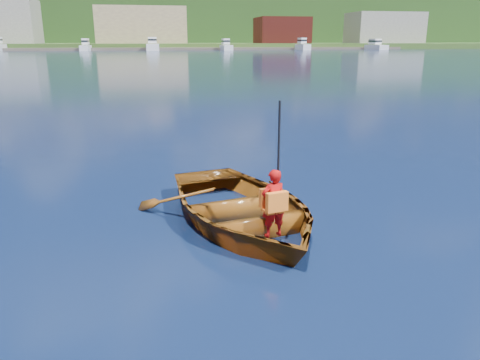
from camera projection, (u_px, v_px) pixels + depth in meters
name	position (u px, v px, depth m)	size (l,w,h in m)	color
ground	(274.00, 207.00, 8.83)	(600.00, 600.00, 0.00)	#111E41
rowboat	(241.00, 207.00, 7.98)	(3.90, 4.81, 0.88)	brown
child_paddler	(273.00, 202.00, 7.14)	(0.44, 0.40, 2.08)	#B70C0C
shoreline	(155.00, 25.00, 228.84)	(400.00, 140.00, 22.00)	#395924
dock	(172.00, 49.00, 148.94)	(160.00, 11.92, 0.80)	brown
waterfront_buildings	(134.00, 26.00, 160.77)	(202.00, 16.00, 14.00)	brown
marina_yachts	(134.00, 46.00, 142.25)	(143.09, 13.94, 4.20)	white
hillside_trees	(111.00, 10.00, 218.99)	(302.31, 88.58, 26.58)	#382314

